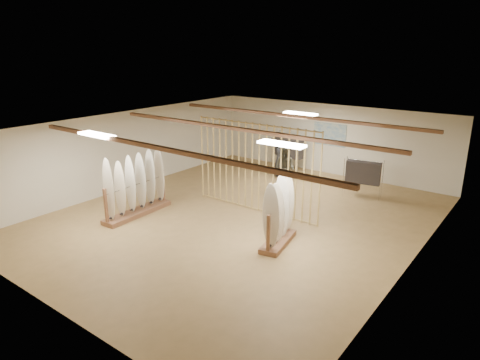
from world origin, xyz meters
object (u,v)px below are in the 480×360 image
Objects in this scene: clothing_rack_a at (289,146)px; shopper_a at (279,156)px; rack_right at (279,223)px; rack_left at (136,194)px; clothing_rack_b at (363,173)px; shopper_b at (285,166)px.

shopper_a reaches higher than clothing_rack_a.
rack_right is 1.05× the size of shopper_a.
clothing_rack_b is (4.91, 5.74, 0.21)m from rack_left.
shopper_a is at bearing 74.24° from rack_left.
rack_right reaches higher than clothing_rack_a.
clothing_rack_a is at bearing 78.53° from rack_left.
clothing_rack_b is at bearing 47.21° from rack_left.
rack_left reaches higher than clothing_rack_b.
shopper_b is (1.31, -2.46, -0.09)m from clothing_rack_a.
rack_right is at bearing -47.75° from clothing_rack_a.
rack_left is at bearing 179.18° from rack_right.
clothing_rack_a is 1.19m from shopper_a.
clothing_rack_a is at bearing 107.32° from rack_right.
rack_left is 4.65m from rack_right.
shopper_a is 1.67m from shopper_b.
clothing_rack_b is 2.69m from shopper_b.
shopper_b is at bearing 59.80° from rack_left.
shopper_a is at bearing 167.49° from clothing_rack_b.
rack_left is 5.25m from shopper_b.
clothing_rack_a is (1.15, 7.10, 0.36)m from rack_left.
clothing_rack_b is at bearing -6.32° from clothing_rack_a.
rack_left is 1.34× the size of rack_right.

